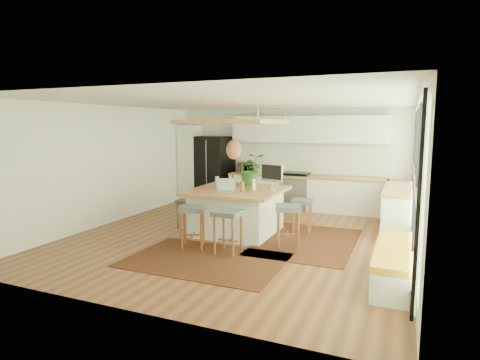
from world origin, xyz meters
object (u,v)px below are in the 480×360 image
at_px(island, 237,211).
at_px(stool_right_front, 288,228).
at_px(stool_near_left, 193,229).
at_px(stool_right_back, 302,216).
at_px(fridge, 215,171).
at_px(stool_near_right, 228,234).
at_px(laptop, 226,185).
at_px(microwave, 247,167).
at_px(island_plant, 251,173).
at_px(monitor, 272,176).
at_px(stool_left_side, 186,212).

xyz_separation_m(island, stool_right_front, (1.27, -0.58, -0.11)).
xyz_separation_m(stool_near_left, stool_right_back, (1.61, 1.78, 0.00)).
xyz_separation_m(fridge, stool_near_right, (2.36, -4.22, -0.57)).
distance_m(laptop, microwave, 3.26).
height_order(stool_near_right, stool_right_back, stool_near_right).
relative_size(fridge, stool_near_right, 2.49).
distance_m(island, stool_right_back, 1.37).
relative_size(stool_right_front, microwave, 1.56).
distance_m(island, microwave, 3.01).
bearing_deg(island_plant, stool_near_left, -101.34).
relative_size(stool_near_right, laptop, 2.05).
bearing_deg(fridge, stool_right_back, -25.78).
xyz_separation_m(laptop, monitor, (0.71, 0.77, 0.14)).
distance_m(stool_near_right, stool_right_front, 1.17).
xyz_separation_m(stool_left_side, monitor, (1.79, 0.52, 0.83)).
xyz_separation_m(stool_near_right, stool_right_front, (0.86, 0.79, 0.00)).
height_order(stool_near_left, microwave, microwave).
bearing_deg(microwave, island, -85.90).
relative_size(fridge, island, 1.05).
xyz_separation_m(monitor, microwave, (-1.52, 2.39, -0.09)).
distance_m(laptop, monitor, 1.05).
height_order(stool_left_side, monitor, monitor).
xyz_separation_m(stool_near_left, microwave, (-0.56, 4.09, 0.74)).
relative_size(stool_left_side, microwave, 1.25).
bearing_deg(microwave, fridge, 163.57).
height_order(stool_near_right, island_plant, island_plant).
height_order(stool_right_front, island_plant, island_plant).
relative_size(island, stool_left_side, 2.92).
xyz_separation_m(stool_right_front, stool_left_side, (-2.44, 0.47, 0.00)).
relative_size(stool_near_left, microwave, 1.53).
xyz_separation_m(stool_near_right, island_plant, (-0.36, 2.04, 0.85)).
bearing_deg(laptop, monitor, 25.51).
distance_m(fridge, island, 3.48).
bearing_deg(monitor, laptop, -112.98).
distance_m(fridge, stool_right_back, 4.02).
height_order(monitor, microwave, monitor).
bearing_deg(stool_left_side, stool_right_back, 13.95).
relative_size(stool_right_front, stool_right_back, 1.11).
relative_size(stool_right_back, island_plant, 1.01).
xyz_separation_m(stool_near_left, stool_near_right, (0.75, -0.08, 0.00)).
distance_m(stool_near_left, stool_right_front, 1.76).
bearing_deg(stool_near_left, fridge, 111.18).
height_order(stool_near_left, stool_left_side, stool_near_left).
relative_size(stool_right_front, laptop, 2.07).
relative_size(laptop, island_plant, 0.54).
relative_size(island, stool_right_front, 2.35).
distance_m(stool_left_side, monitor, 2.04).
bearing_deg(fridge, laptop, -49.58).
height_order(stool_right_front, microwave, microwave).
bearing_deg(island, microwave, 107.80).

